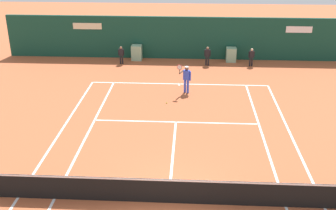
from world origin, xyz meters
name	(u,v)px	position (x,y,z in m)	size (l,w,h in m)	color
ground_plane	(169,193)	(0.00, 0.58, 0.00)	(80.00, 80.00, 0.01)	#B25633
tennis_net	(169,190)	(0.00, 0.00, 0.51)	(12.10, 0.10, 1.07)	#4C4C51
sponsor_back_wall	(182,39)	(0.00, 16.97, 1.45)	(25.00, 1.02, 2.99)	#144233
player_on_baseline	(186,77)	(0.43, 10.30, 0.95)	(0.78, 0.64, 1.80)	blue
ball_kid_left_post	(251,56)	(4.74, 15.44, 0.72)	(0.41, 0.19, 1.25)	black
ball_kid_right_post	(121,54)	(-4.11, 15.44, 0.71)	(0.41, 0.18, 1.24)	black
ball_kid_centre_post	(207,55)	(1.78, 15.44, 0.75)	(0.43, 0.20, 1.31)	black
tennis_ball_by_sideline	(167,103)	(-0.59, 8.69, 0.03)	(0.07, 0.07, 0.07)	#CCE033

